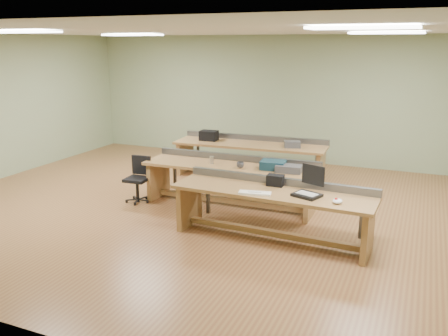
{
  "coord_description": "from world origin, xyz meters",
  "views": [
    {
      "loc": [
        3.23,
        -7.09,
        2.8
      ],
      "look_at": [
        0.45,
        -0.6,
        0.94
      ],
      "focal_mm": 38.0,
      "sensor_mm": 36.0,
      "label": 1
    }
  ],
  "objects_px": {
    "laptop_base": "(307,195)",
    "task_chair": "(138,185)",
    "parts_bin_teal": "(273,165)",
    "workbench_back": "(250,152)",
    "drinks_can": "(212,160)",
    "workbench_front": "(273,203)",
    "workbench_mid": "(231,175)",
    "parts_bin_grey": "(289,169)",
    "camera_bag": "(275,180)",
    "mug": "(240,165)"
  },
  "relations": [
    {
      "from": "workbench_mid",
      "to": "mug",
      "type": "xyz_separation_m",
      "value": [
        0.23,
        -0.14,
        0.24
      ]
    },
    {
      "from": "laptop_base",
      "to": "task_chair",
      "type": "xyz_separation_m",
      "value": [
        -3.28,
        0.78,
        -0.47
      ]
    },
    {
      "from": "task_chair",
      "to": "parts_bin_teal",
      "type": "relative_size",
      "value": 2.02
    },
    {
      "from": "parts_bin_grey",
      "to": "drinks_can",
      "type": "bearing_deg",
      "value": 179.75
    },
    {
      "from": "workbench_mid",
      "to": "workbench_back",
      "type": "relative_size",
      "value": 0.95
    },
    {
      "from": "workbench_back",
      "to": "drinks_can",
      "type": "xyz_separation_m",
      "value": [
        -0.02,
        -1.93,
        0.25
      ]
    },
    {
      "from": "parts_bin_grey",
      "to": "drinks_can",
      "type": "height_order",
      "value": "drinks_can"
    },
    {
      "from": "workbench_back",
      "to": "laptop_base",
      "type": "relative_size",
      "value": 9.15
    },
    {
      "from": "drinks_can",
      "to": "mug",
      "type": "bearing_deg",
      "value": -6.46
    },
    {
      "from": "drinks_can",
      "to": "task_chair",
      "type": "bearing_deg",
      "value": -163.89
    },
    {
      "from": "workbench_back",
      "to": "workbench_mid",
      "type": "bearing_deg",
      "value": -83.6
    },
    {
      "from": "laptop_base",
      "to": "mug",
      "type": "height_order",
      "value": "mug"
    },
    {
      "from": "laptop_base",
      "to": "parts_bin_grey",
      "type": "height_order",
      "value": "parts_bin_grey"
    },
    {
      "from": "workbench_front",
      "to": "drinks_can",
      "type": "xyz_separation_m",
      "value": [
        -1.46,
        1.06,
        0.26
      ]
    },
    {
      "from": "laptop_base",
      "to": "mug",
      "type": "xyz_separation_m",
      "value": [
        -1.41,
        1.09,
        0.03
      ]
    },
    {
      "from": "task_chair",
      "to": "parts_bin_teal",
      "type": "bearing_deg",
      "value": 6.8
    },
    {
      "from": "laptop_base",
      "to": "workbench_mid",
      "type": "bearing_deg",
      "value": 162.96
    },
    {
      "from": "task_chair",
      "to": "drinks_can",
      "type": "relative_size",
      "value": 6.22
    },
    {
      "from": "task_chair",
      "to": "mug",
      "type": "bearing_deg",
      "value": 5.74
    },
    {
      "from": "workbench_back",
      "to": "parts_bin_teal",
      "type": "relative_size",
      "value": 8.0
    },
    {
      "from": "camera_bag",
      "to": "parts_bin_teal",
      "type": "height_order",
      "value": "camera_bag"
    },
    {
      "from": "workbench_front",
      "to": "parts_bin_grey",
      "type": "bearing_deg",
      "value": 95.28
    },
    {
      "from": "camera_bag",
      "to": "mug",
      "type": "distance_m",
      "value": 1.16
    },
    {
      "from": "workbench_front",
      "to": "workbench_mid",
      "type": "bearing_deg",
      "value": 136.97
    },
    {
      "from": "laptop_base",
      "to": "workbench_front",
      "type": "bearing_deg",
      "value": -171.24
    },
    {
      "from": "workbench_mid",
      "to": "laptop_base",
      "type": "distance_m",
      "value": 2.06
    },
    {
      "from": "workbench_mid",
      "to": "parts_bin_grey",
      "type": "relative_size",
      "value": 7.33
    },
    {
      "from": "workbench_front",
      "to": "parts_bin_teal",
      "type": "relative_size",
      "value": 7.27
    },
    {
      "from": "workbench_front",
      "to": "camera_bag",
      "type": "bearing_deg",
      "value": 101.45
    },
    {
      "from": "task_chair",
      "to": "drinks_can",
      "type": "xyz_separation_m",
      "value": [
        1.3,
        0.38,
        0.51
      ]
    },
    {
      "from": "workbench_back",
      "to": "laptop_base",
      "type": "height_order",
      "value": "workbench_back"
    },
    {
      "from": "parts_bin_teal",
      "to": "mug",
      "type": "relative_size",
      "value": 3.18
    },
    {
      "from": "parts_bin_teal",
      "to": "workbench_front",
      "type": "bearing_deg",
      "value": -72.34
    },
    {
      "from": "laptop_base",
      "to": "drinks_can",
      "type": "height_order",
      "value": "drinks_can"
    },
    {
      "from": "drinks_can",
      "to": "laptop_base",
      "type": "bearing_deg",
      "value": -30.36
    },
    {
      "from": "task_chair",
      "to": "parts_bin_grey",
      "type": "xyz_separation_m",
      "value": [
        2.7,
        0.37,
        0.5
      ]
    },
    {
      "from": "task_chair",
      "to": "workbench_front",
      "type": "bearing_deg",
      "value": -17.63
    },
    {
      "from": "workbench_back",
      "to": "laptop_base",
      "type": "distance_m",
      "value": 3.67
    },
    {
      "from": "workbench_back",
      "to": "camera_bag",
      "type": "bearing_deg",
      "value": -66.32
    },
    {
      "from": "parts_bin_teal",
      "to": "parts_bin_grey",
      "type": "bearing_deg",
      "value": -14.43
    },
    {
      "from": "laptop_base",
      "to": "parts_bin_teal",
      "type": "xyz_separation_m",
      "value": [
        -0.88,
        1.23,
        0.05
      ]
    },
    {
      "from": "workbench_front",
      "to": "workbench_mid",
      "type": "xyz_separation_m",
      "value": [
        -1.13,
        1.13,
        0.0
      ]
    },
    {
      "from": "workbench_back",
      "to": "workbench_front",
      "type": "bearing_deg",
      "value": -67.47
    },
    {
      "from": "workbench_back",
      "to": "parts_bin_teal",
      "type": "bearing_deg",
      "value": -63.05
    },
    {
      "from": "camera_bag",
      "to": "parts_bin_teal",
      "type": "bearing_deg",
      "value": 108.65
    },
    {
      "from": "mug",
      "to": "workbench_back",
      "type": "bearing_deg",
      "value": 105.3
    },
    {
      "from": "mug",
      "to": "task_chair",
      "type": "bearing_deg",
      "value": -170.53
    },
    {
      "from": "task_chair",
      "to": "mug",
      "type": "xyz_separation_m",
      "value": [
        1.86,
        0.31,
        0.5
      ]
    },
    {
      "from": "workbench_back",
      "to": "camera_bag",
      "type": "xyz_separation_m",
      "value": [
        1.41,
        -2.77,
        0.27
      ]
    },
    {
      "from": "workbench_back",
      "to": "mug",
      "type": "bearing_deg",
      "value": -77.9
    }
  ]
}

